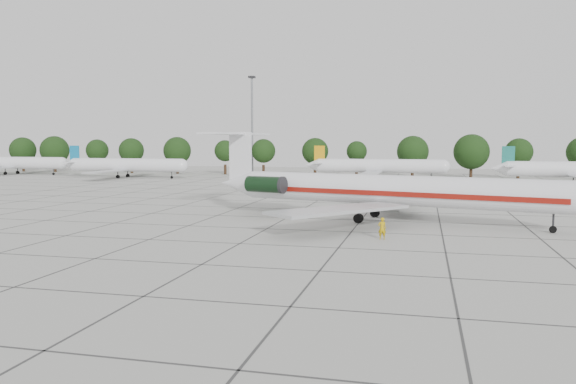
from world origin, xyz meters
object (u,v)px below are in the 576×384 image
at_px(main_airliner, 373,189).
at_px(floodlight_mast, 252,119).
at_px(bg_airliner_a, 14,163).
at_px(bg_airliner_b, 126,165).
at_px(ground_crew, 382,228).
at_px(bg_airliner_c, 379,166).

distance_m(main_airliner, floodlight_mast, 93.17).
bearing_deg(bg_airliner_a, bg_airliner_b, -9.25).
bearing_deg(ground_crew, floodlight_mast, -82.29).
bearing_deg(main_airliner, bg_airliner_a, 161.74).
bearing_deg(ground_crew, bg_airliner_a, -52.93).
xyz_separation_m(bg_airliner_b, bg_airliner_c, (56.83, 8.52, 0.00)).
xyz_separation_m(ground_crew, bg_airliner_c, (-6.40, 77.63, 1.98)).
distance_m(main_airliner, bg_airliner_c, 66.35).
relative_size(bg_airliner_a, floodlight_mast, 1.11).
bearing_deg(bg_airliner_a, bg_airliner_c, 1.79).
height_order(ground_crew, bg_airliner_a, bg_airliner_a).
distance_m(ground_crew, floodlight_mast, 104.57).
bearing_deg(bg_airliner_b, bg_airliner_a, 170.75).
relative_size(bg_airliner_c, floodlight_mast, 1.11).
xyz_separation_m(ground_crew, bg_airliner_b, (-63.24, 69.11, 1.98)).
bearing_deg(bg_airliner_b, ground_crew, -47.54).
height_order(ground_crew, floodlight_mast, floodlight_mast).
relative_size(main_airliner, bg_airliner_c, 1.39).
distance_m(main_airliner, ground_crew, 11.82).
bearing_deg(ground_crew, main_airliner, -96.43).
xyz_separation_m(main_airliner, bg_airliner_a, (-96.07, 63.33, -0.39)).
relative_size(main_airliner, ground_crew, 21.01).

